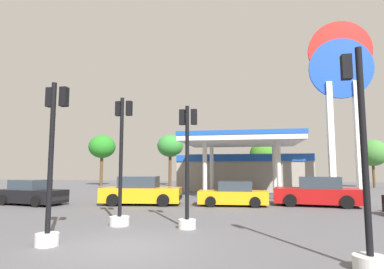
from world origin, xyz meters
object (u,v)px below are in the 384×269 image
car_0 (141,192)px  tree_0 (102,147)px  traffic_signal_0 (365,198)px  car_1 (233,195)px  traffic_signal_2 (121,180)px  tree_1 (170,146)px  tree_3 (372,153)px  traffic_signal_3 (51,179)px  traffic_signal_1 (187,178)px  station_pole_sign (341,82)px  tree_2 (263,155)px  car_2 (317,193)px  car_4 (31,193)px

car_0 → tree_0: tree_0 is taller
car_0 → traffic_signal_0: (8.75, -10.57, 0.74)m
car_0 → car_1: car_0 is taller
traffic_signal_2 → tree_1: bearing=100.6°
tree_3 → traffic_signal_3: bearing=-121.9°
traffic_signal_1 → traffic_signal_0: bearing=-39.8°
traffic_signal_0 → traffic_signal_1: size_ratio=1.09×
traffic_signal_2 → tree_1: (-4.92, 26.29, 3.14)m
station_pole_sign → traffic_signal_0: station_pole_sign is taller
tree_0 → tree_3: 31.64m
tree_2 → car_2: bearing=-83.6°
traffic_signal_0 → traffic_signal_3: 7.94m
car_2 → tree_3: 21.79m
car_1 → traffic_signal_1: bearing=-99.7°
tree_0 → car_2: bearing=-38.5°
car_1 → traffic_signal_1: traffic_signal_1 is taller
car_2 → tree_0: size_ratio=0.77×
car_0 → tree_3: 28.60m
car_2 → traffic_signal_0: traffic_signal_0 is taller
traffic_signal_1 → car_4: bearing=152.3°
traffic_signal_0 → car_4: bearing=148.2°
station_pole_sign → traffic_signal_1: size_ratio=3.00×
car_2 → tree_1: (-13.41, 18.48, 4.08)m
car_0 → car_4: car_0 is taller
car_0 → car_2: (10.03, 1.21, 0.00)m
station_pole_sign → tree_1: (-16.45, 13.20, -3.64)m
traffic_signal_3 → tree_2: (6.93, 31.03, 1.90)m
traffic_signal_0 → traffic_signal_1: traffic_signal_0 is taller
tree_0 → tree_2: tree_0 is taller
car_0 → traffic_signal_2: (1.54, -6.60, 0.94)m
station_pole_sign → traffic_signal_2: (-11.53, -13.09, -6.79)m
car_1 → traffic_signal_1: 7.30m
car_0 → tree_1: tree_1 is taller
car_0 → traffic_signal_2: 6.84m
traffic_signal_2 → car_0: bearing=103.1°
station_pole_sign → tree_1: 21.40m
car_0 → tree_2: size_ratio=0.89×
tree_1 → tree_2: (11.16, 1.48, -1.12)m
car_4 → traffic_signal_1: size_ratio=0.98×
traffic_signal_1 → station_pole_sign: bearing=55.9°
traffic_signal_3 → tree_1: 30.01m
traffic_signal_0 → traffic_signal_2: (-7.22, 3.97, 0.20)m
car_0 → tree_1: 20.39m
tree_3 → car_0: bearing=-133.9°
traffic_signal_1 → traffic_signal_2: size_ratio=0.91×
car_4 → tree_0: 20.96m
station_pole_sign → traffic_signal_3: (-12.22, -16.35, -6.66)m
traffic_signal_1 → tree_3: (15.61, 27.18, 2.07)m
car_2 → tree_3: tree_3 is taller
car_2 → traffic_signal_1: size_ratio=1.10×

